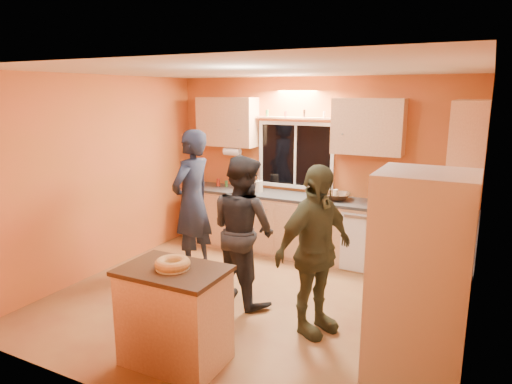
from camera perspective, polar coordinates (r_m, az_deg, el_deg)
The scene contains 14 objects.
ground at distance 5.45m, azimuth -0.41°, elevation -13.50°, with size 4.50×4.50×0.00m, color brown.
room_shell at distance 5.27m, azimuth 2.79°, elevation 4.08°, with size 4.54×4.04×2.61m.
back_counter at distance 6.73m, azimuth 6.39°, elevation -4.33°, with size 4.23×0.62×0.90m.
right_counter at distance 5.22m, azimuth 22.00°, elevation -10.21°, with size 0.62×1.84×0.90m.
refrigerator at distance 3.86m, azimuth 19.76°, elevation -10.88°, with size 0.72×0.70×1.80m, color silver.
island at distance 4.23m, azimuth -10.13°, elevation -14.89°, with size 0.92×0.64×0.89m.
bundt_pastry at distance 4.04m, azimuth -10.39°, elevation -8.79°, with size 0.31×0.31×0.09m, color tan.
person_left at distance 6.12m, azimuth -8.00°, elevation -1.20°, with size 0.70×0.46×1.91m, color black.
person_center at distance 5.19m, azimuth -1.61°, elevation -4.73°, with size 0.83×0.65×1.70m, color black.
person_right at distance 4.54m, azimuth 7.35°, elevation -7.31°, with size 1.00×0.42×1.71m, color #383D26.
mixing_bowl at distance 6.50m, azimuth 10.02°, elevation -0.53°, with size 0.39×0.39×0.10m, color black.
utensil_crock at distance 6.90m, azimuth 0.29°, elevation 0.73°, with size 0.14×0.14×0.17m, color beige.
potted_plant at distance 4.83m, azimuth 22.15°, elevation -4.65°, with size 0.25×0.22×0.28m, color gray.
red_box at distance 4.96m, azimuth 21.76°, elevation -5.43°, with size 0.16×0.12×0.07m, color #A82D19.
Camera 1 is at (2.26, -4.35, 2.37)m, focal length 32.00 mm.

